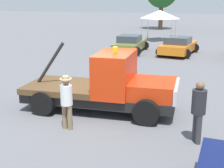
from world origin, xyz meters
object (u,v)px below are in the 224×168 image
(parked_car_olive, at_px, (130,44))
(traffic_cone, at_px, (97,77))
(tow_truck, at_px, (108,86))
(person_near_truck, at_px, (199,108))
(canopy_tent_white, at_px, (160,14))
(parked_car_orange, at_px, (178,46))
(person_at_hood, at_px, (66,98))

(parked_car_olive, distance_m, traffic_cone, 9.27)
(tow_truck, bearing_deg, person_near_truck, -31.11)
(canopy_tent_white, bearing_deg, traffic_cone, -90.59)
(parked_car_olive, bearing_deg, parked_car_orange, -88.73)
(person_near_truck, distance_m, traffic_cone, 7.47)
(tow_truck, bearing_deg, traffic_cone, 113.32)
(tow_truck, distance_m, parked_car_orange, 13.07)
(parked_car_olive, bearing_deg, person_at_hood, -173.68)
(parked_car_olive, height_order, canopy_tent_white, canopy_tent_white)
(parked_car_olive, xyz_separation_m, parked_car_orange, (3.67, 0.15, 0.00))
(person_near_truck, xyz_separation_m, traffic_cone, (-5.15, 5.35, -0.81))
(person_at_hood, distance_m, parked_car_orange, 15.16)
(tow_truck, bearing_deg, parked_car_orange, 81.67)
(parked_car_olive, xyz_separation_m, canopy_tent_white, (0.93, 7.65, 1.89))
(person_near_truck, xyz_separation_m, parked_car_olive, (-5.91, 14.58, -0.41))
(person_near_truck, height_order, traffic_cone, person_near_truck)
(tow_truck, xyz_separation_m, parked_car_olive, (-2.61, 12.87, -0.29))
(person_near_truck, xyz_separation_m, person_at_hood, (-3.99, -0.32, -0.02))
(person_near_truck, height_order, canopy_tent_white, canopy_tent_white)
(parked_car_olive, height_order, parked_car_orange, same)
(tow_truck, height_order, traffic_cone, tow_truck)
(tow_truck, distance_m, canopy_tent_white, 20.66)
(parked_car_orange, distance_m, traffic_cone, 9.83)
(tow_truck, relative_size, person_at_hood, 3.27)
(tow_truck, relative_size, parked_car_olive, 1.27)
(tow_truck, bearing_deg, person_at_hood, -112.54)
(parked_car_orange, height_order, canopy_tent_white, canopy_tent_white)
(parked_car_olive, xyz_separation_m, traffic_cone, (0.76, -9.23, -0.39))
(person_at_hood, bearing_deg, traffic_cone, 22.05)
(canopy_tent_white, bearing_deg, parked_car_orange, -69.95)
(person_near_truck, bearing_deg, parked_car_orange, -107.90)
(tow_truck, distance_m, traffic_cone, 4.15)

